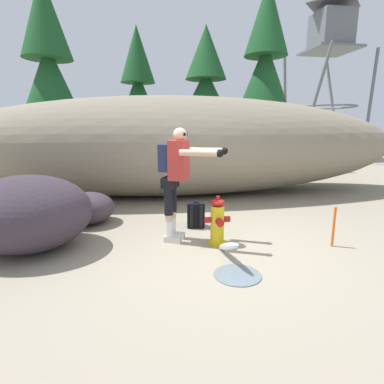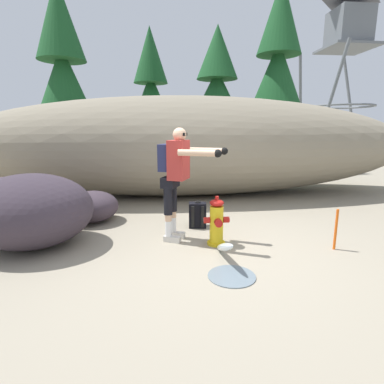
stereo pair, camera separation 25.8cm
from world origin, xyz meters
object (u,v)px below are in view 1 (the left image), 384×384
object	(u,v)px
utility_worker	(177,171)
boulder_mid	(88,208)
watchtower	(331,34)
survey_stake	(334,227)
boulder_large	(28,213)
fire_hydrant	(217,222)
spare_backpack	(196,215)

from	to	relation	value
utility_worker	boulder_mid	size ratio (longest dim) A/B	1.80
utility_worker	watchtower	bearing A→B (deg)	73.73
survey_stake	watchtower	bearing A→B (deg)	58.95
boulder_large	fire_hydrant	bearing A→B (deg)	-4.82
boulder_mid	survey_stake	bearing A→B (deg)	-24.77
utility_worker	survey_stake	world-z (taller)	utility_worker
spare_backpack	watchtower	bearing A→B (deg)	-33.23
boulder_mid	watchtower	xyz separation A→B (m)	(11.07, 10.42, 6.31)
watchtower	survey_stake	world-z (taller)	watchtower
fire_hydrant	boulder_mid	world-z (taller)	fire_hydrant
utility_worker	boulder_large	bearing A→B (deg)	-156.12
boulder_mid	utility_worker	bearing A→B (deg)	-36.38
boulder_large	boulder_mid	world-z (taller)	boulder_large
fire_hydrant	boulder_large	size ratio (longest dim) A/B	0.43
survey_stake	boulder_large	bearing A→B (deg)	172.34
spare_backpack	boulder_mid	size ratio (longest dim) A/B	0.49
fire_hydrant	survey_stake	bearing A→B (deg)	-12.18
utility_worker	survey_stake	xyz separation A→B (m)	(2.23, -0.61, -0.79)
spare_backpack	boulder_large	size ratio (longest dim) A/B	0.27
utility_worker	boulder_large	world-z (taller)	utility_worker
utility_worker	watchtower	size ratio (longest dim) A/B	0.20
utility_worker	spare_backpack	xyz separation A→B (m)	(0.38, 0.60, -0.88)
boulder_large	survey_stake	xyz separation A→B (m)	(4.35, -0.59, -0.24)
watchtower	utility_worker	bearing A→B (deg)	-129.57
fire_hydrant	spare_backpack	size ratio (longest dim) A/B	1.58
spare_backpack	survey_stake	distance (m)	2.20
fire_hydrant	survey_stake	distance (m)	1.70
spare_backpack	utility_worker	bearing A→B (deg)	153.95
boulder_large	survey_stake	size ratio (longest dim) A/B	2.88
watchtower	spare_backpack	bearing A→B (deg)	-129.91
fire_hydrant	survey_stake	world-z (taller)	fire_hydrant
utility_worker	boulder_mid	xyz separation A→B (m)	(-1.53, 1.13, -0.81)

